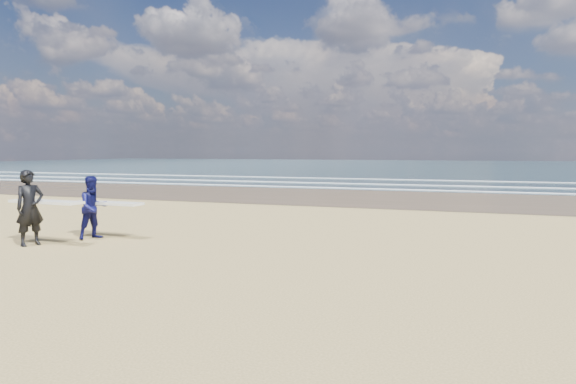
% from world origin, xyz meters
% --- Properties ---
extents(ocean, '(220.00, 100.00, 0.02)m').
position_xyz_m(ocean, '(20.00, 72.00, 0.01)').
color(ocean, '#182F36').
rests_on(ocean, ground).
extents(surfer_near, '(2.22, 1.08, 2.01)m').
position_xyz_m(surfer_near, '(-1.06, 0.51, 1.02)').
color(surfer_near, black).
rests_on(surfer_near, ground).
extents(surfer_far, '(2.21, 1.17, 1.79)m').
position_xyz_m(surfer_far, '(-0.21, 1.90, 0.90)').
color(surfer_far, '#0B0C40').
rests_on(surfer_far, ground).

